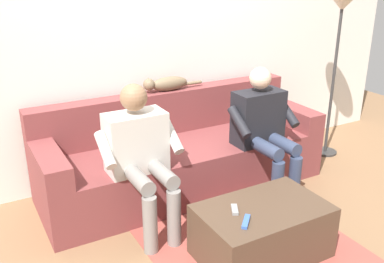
{
  "coord_description": "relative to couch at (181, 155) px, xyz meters",
  "views": [
    {
      "loc": [
        1.61,
        2.94,
        1.85
      ],
      "look_at": [
        0.0,
        0.05,
        0.58
      ],
      "focal_mm": 40.7,
      "sensor_mm": 36.0,
      "label": 1
    }
  ],
  "objects": [
    {
      "name": "ground_plane",
      "position": [
        0.0,
        0.74,
        -0.29
      ],
      "size": [
        8.0,
        8.0,
        0.0
      ],
      "primitive_type": "plane",
      "color": "#846042"
    },
    {
      "name": "back_wall",
      "position": [
        0.0,
        -0.46,
        1.07
      ],
      "size": [
        5.58,
        0.06,
        2.71
      ],
      "primitive_type": "cube",
      "color": "silver",
      "rests_on": "ground"
    },
    {
      "name": "couch",
      "position": [
        0.0,
        0.0,
        0.0
      ],
      "size": [
        2.45,
        0.82,
        0.81
      ],
      "color": "brown",
      "rests_on": "ground"
    },
    {
      "name": "coffee_table",
      "position": [
        0.0,
        1.15,
        -0.1
      ],
      "size": [
        0.85,
        0.54,
        0.37
      ],
      "color": "#4C3828",
      "rests_on": "ground"
    },
    {
      "name": "person_left_seated",
      "position": [
        -0.55,
        0.42,
        0.32
      ],
      "size": [
        0.57,
        0.56,
        1.08
      ],
      "color": "black",
      "rests_on": "ground"
    },
    {
      "name": "person_right_seated",
      "position": [
        0.55,
        0.42,
        0.32
      ],
      "size": [
        0.59,
        0.59,
        1.08
      ],
      "color": "beige",
      "rests_on": "ground"
    },
    {
      "name": "cat_on_backrest",
      "position": [
        0.0,
        -0.27,
        0.58
      ],
      "size": [
        0.57,
        0.12,
        0.14
      ],
      "color": "#756047",
      "rests_on": "couch"
    },
    {
      "name": "remote_gray",
      "position": [
        0.19,
        1.1,
        0.09
      ],
      "size": [
        0.09,
        0.12,
        0.02
      ],
      "primitive_type": "cube",
      "rotation": [
        0.0,
        0.0,
        1.07
      ],
      "color": "gray",
      "rests_on": "coffee_table"
    },
    {
      "name": "remote_blue",
      "position": [
        0.21,
        1.25,
        0.09
      ],
      "size": [
        0.13,
        0.13,
        0.02
      ],
      "primitive_type": "cube",
      "rotation": [
        0.0,
        0.0,
        0.8
      ],
      "color": "#3860B7",
      "rests_on": "coffee_table"
    },
    {
      "name": "floor_rug",
      "position": [
        0.0,
        1.02,
        -0.28
      ],
      "size": [
        1.36,
        1.58,
        0.01
      ],
      "primitive_type": "cube",
      "color": "#9E473D",
      "rests_on": "ground"
    },
    {
      "name": "floor_lamp",
      "position": [
        -1.65,
        0.1,
        1.12
      ],
      "size": [
        0.33,
        0.33,
        1.63
      ],
      "color": "#2D2D2D",
      "rests_on": "ground"
    }
  ]
}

